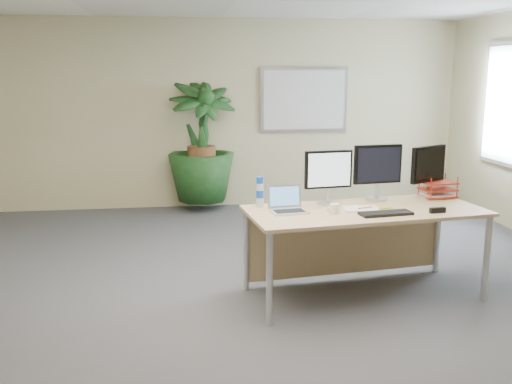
{
  "coord_description": "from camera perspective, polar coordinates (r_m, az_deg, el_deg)",
  "views": [
    {
      "loc": [
        -0.69,
        -4.3,
        1.96
      ],
      "look_at": [
        -0.03,
        0.35,
        0.96
      ],
      "focal_mm": 40.0,
      "sensor_mm": 36.0,
      "label": 1
    }
  ],
  "objects": [
    {
      "name": "orange_pen",
      "position": [
        5.01,
        10.84,
        -1.54
      ],
      "size": [
        0.15,
        0.06,
        0.01
      ],
      "primitive_type": "cylinder",
      "rotation": [
        0.0,
        1.57,
        0.34
      ],
      "color": "orange",
      "rests_on": "spiral_notebook"
    },
    {
      "name": "yellow_highlighter",
      "position": [
        5.08,
        12.8,
        -1.57
      ],
      "size": [
        0.12,
        0.02,
        0.02
      ],
      "primitive_type": "cylinder",
      "rotation": [
        0.0,
        1.57,
        0.05
      ],
      "color": "yellow",
      "rests_on": "desk"
    },
    {
      "name": "monitor_left",
      "position": [
        5.12,
        7.25,
        1.84
      ],
      "size": [
        0.44,
        0.2,
        0.49
      ],
      "color": "silver",
      "rests_on": "desk"
    },
    {
      "name": "spiral_notebook",
      "position": [
        5.02,
        10.44,
        -1.64
      ],
      "size": [
        0.32,
        0.25,
        0.01
      ],
      "primitive_type": "cube",
      "rotation": [
        0.0,
        0.0,
        -0.09
      ],
      "color": "silver",
      "rests_on": "desk"
    },
    {
      "name": "floor",
      "position": [
        4.77,
        0.92,
        -12.24
      ],
      "size": [
        8.0,
        8.0,
        0.0
      ],
      "primitive_type": "plane",
      "color": "#414145",
      "rests_on": "ground"
    },
    {
      "name": "monitor_dark",
      "position": [
        5.59,
        16.84,
        2.3
      ],
      "size": [
        0.41,
        0.24,
        0.49
      ],
      "color": "silver",
      "rests_on": "desk"
    },
    {
      "name": "letter_tray",
      "position": [
        5.67,
        17.71,
        0.15
      ],
      "size": [
        0.33,
        0.27,
        0.14
      ],
      "color": "#A12713",
      "rests_on": "desk"
    },
    {
      "name": "back_wall",
      "position": [
        8.35,
        -3.39,
        7.77
      ],
      "size": [
        7.0,
        0.04,
        2.7
      ],
      "primitive_type": "cube",
      "color": "#BCB185",
      "rests_on": "floor"
    },
    {
      "name": "stapler",
      "position": [
        5.05,
        17.7,
        -1.74
      ],
      "size": [
        0.14,
        0.05,
        0.05
      ],
      "primitive_type": "cube",
      "rotation": [
        0.0,
        0.0,
        0.12
      ],
      "color": "black",
      "rests_on": "desk"
    },
    {
      "name": "laptop",
      "position": [
        4.87,
        3.11,
        -1.27
      ],
      "size": [
        0.33,
        0.29,
        0.21
      ],
      "color": "silver",
      "rests_on": "desk"
    },
    {
      "name": "coffee_mug",
      "position": [
        4.82,
        7.83,
        -1.68
      ],
      "size": [
        0.11,
        0.07,
        0.08
      ],
      "color": "white",
      "rests_on": "desk"
    },
    {
      "name": "whiteboard",
      "position": [
        8.49,
        4.82,
        9.17
      ],
      "size": [
        1.3,
        0.04,
        0.95
      ],
      "color": "#AEAFB3",
      "rests_on": "back_wall"
    },
    {
      "name": "keyboard",
      "position": [
        4.87,
        12.85,
        -2.1
      ],
      "size": [
        0.46,
        0.2,
        0.02
      ],
      "primitive_type": "cube",
      "rotation": [
        0.0,
        0.0,
        0.12
      ],
      "color": "black",
      "rests_on": "desk"
    },
    {
      "name": "water_bottle",
      "position": [
        5.0,
        0.39,
        -0.05
      ],
      "size": [
        0.07,
        0.07,
        0.27
      ],
      "color": "silver",
      "rests_on": "desk"
    },
    {
      "name": "monitor_right",
      "position": [
        5.36,
        12.07,
        2.31
      ],
      "size": [
        0.46,
        0.21,
        0.51
      ],
      "color": "silver",
      "rests_on": "desk"
    },
    {
      "name": "floor_plant",
      "position": [
        8.1,
        -5.46,
        3.34
      ],
      "size": [
        1.04,
        1.04,
        1.5
      ],
      "primitive_type": "imported",
      "rotation": [
        0.0,
        0.0,
        0.27
      ],
      "color": "#133514",
      "rests_on": "floor"
    },
    {
      "name": "desk",
      "position": [
        5.17,
        10.27,
        -3.22
      ],
      "size": [
        2.14,
        1.09,
        0.79
      ],
      "color": "tan",
      "rests_on": "floor"
    }
  ]
}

